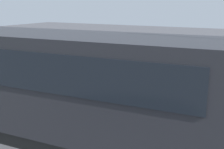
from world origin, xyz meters
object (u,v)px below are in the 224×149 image
Objects in this scene: spectator_left at (120,85)px; traffic_cone at (106,86)px; stunt_motorcycle at (85,71)px; parked_motorcycle_silver at (81,101)px; tour_bus at (72,89)px; spectator_centre at (91,82)px; parked_motorcycle_dark at (184,117)px; spectator_far_left at (148,87)px.

spectator_left reaches higher than traffic_cone.
traffic_cone is (-1.81, 0.94, -0.31)m from stunt_motorcycle.
stunt_motorcycle is (2.24, -3.71, 0.13)m from parked_motorcycle_silver.
tour_bus is 5.51× the size of spectator_centre.
parked_motorcycle_dark is 7.00m from stunt_motorcycle.
spectator_left is 2.73m from parked_motorcycle_dark.
spectator_left is 2.85× the size of traffic_cone.
spectator_left reaches higher than spectator_centre.
parked_motorcycle_silver is (1.03, -1.95, -1.16)m from tour_bus.
spectator_centre is at bearing -88.09° from parked_motorcycle_silver.
parked_motorcycle_dark is at bearing 150.63° from stunt_motorcycle.
tour_bus is at bearing 110.98° from spectator_centre.
parked_motorcycle_silver is 2.81m from traffic_cone.
spectator_centre is at bearing 101.53° from traffic_cone.
traffic_cone is (0.43, -2.77, -0.18)m from parked_motorcycle_silver.
parked_motorcycle_dark reaches higher than traffic_cone.
traffic_cone is at bearing -81.21° from parked_motorcycle_silver.
parked_motorcycle_dark is 3.26× the size of traffic_cone.
parked_motorcycle_silver reaches higher than traffic_cone.
tour_bus is at bearing 38.15° from parked_motorcycle_dark.
spectator_centre is (2.34, 0.20, -0.06)m from spectator_far_left.
spectator_far_left is 1.82m from parked_motorcycle_dark.
tour_bus is at bearing 107.15° from traffic_cone.
stunt_motorcycle is at bearing -30.78° from spectator_far_left.
tour_bus reaches higher than parked_motorcycle_dark.
spectator_left is 1.28m from spectator_centre.
parked_motorcycle_silver is 3.25× the size of traffic_cone.
stunt_motorcycle reaches higher than traffic_cone.
tour_bus is at bearing 66.52° from spectator_far_left.
spectator_far_left is 1.05× the size of spectator_centre.
parked_motorcycle_dark is 1.00× the size of stunt_motorcycle.
spectator_left is 4.54m from stunt_motorcycle.
spectator_far_left is (-1.28, -2.95, -0.56)m from tour_bus.
spectator_far_left is 0.89× the size of stunt_motorcycle.
parked_motorcycle_silver is at bearing 23.44° from spectator_far_left.
parked_motorcycle_silver is at bearing 91.91° from spectator_centre.
spectator_centre is 2.13m from traffic_cone.
tour_bus is at bearing 119.99° from stunt_motorcycle.
spectator_centre is (1.28, 0.03, -0.06)m from spectator_left.
tour_bus is at bearing 117.83° from parked_motorcycle_silver.
traffic_cone is at bearing 152.55° from stunt_motorcycle.
tour_bus reaches higher than parked_motorcycle_silver.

